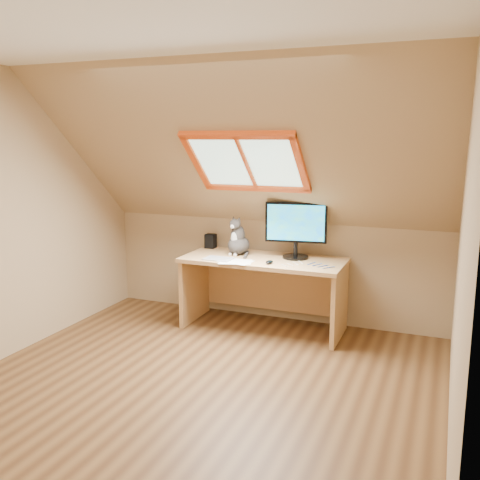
% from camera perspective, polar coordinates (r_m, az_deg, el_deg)
% --- Properties ---
extents(ground, '(3.50, 3.50, 0.00)m').
position_cam_1_polar(ground, '(4.13, -4.73, -15.47)').
color(ground, brown).
rests_on(ground, ground).
extents(room_shell, '(3.52, 3.52, 2.41)m').
position_cam_1_polar(room_shell, '(3.64, -5.74, 4.51)').
color(room_shell, '#A18760').
rests_on(room_shell, ground).
extents(desk, '(1.54, 0.67, 0.70)m').
position_cam_1_polar(desk, '(5.20, 2.76, -4.14)').
color(desk, tan).
rests_on(desk, ground).
extents(monitor, '(0.58, 0.25, 0.53)m').
position_cam_1_polar(monitor, '(5.04, 5.99, 1.45)').
color(monitor, black).
rests_on(monitor, desk).
extents(cat, '(0.27, 0.30, 0.39)m').
position_cam_1_polar(cat, '(5.22, -0.20, -0.06)').
color(cat, '#3C3735').
rests_on(cat, desk).
extents(desk_speaker, '(0.10, 0.10, 0.14)m').
position_cam_1_polar(desk_speaker, '(5.54, -3.15, -0.11)').
color(desk_speaker, black).
rests_on(desk_speaker, desk).
extents(graphics_tablet, '(0.27, 0.19, 0.01)m').
position_cam_1_polar(graphics_tablet, '(5.03, -2.33, -2.02)').
color(graphics_tablet, '#B2B2B7').
rests_on(graphics_tablet, desk).
extents(mouse, '(0.07, 0.11, 0.03)m').
position_cam_1_polar(mouse, '(4.86, 3.14, -2.37)').
color(mouse, black).
rests_on(mouse, desk).
extents(papers, '(0.33, 0.27, 0.00)m').
position_cam_1_polar(papers, '(4.90, -0.31, -2.40)').
color(papers, white).
rests_on(papers, desk).
extents(cables, '(0.51, 0.26, 0.01)m').
position_cam_1_polar(cables, '(4.84, 7.39, -2.65)').
color(cables, silver).
rests_on(cables, desk).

